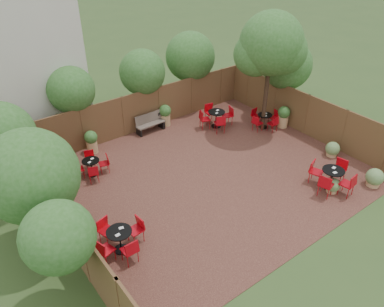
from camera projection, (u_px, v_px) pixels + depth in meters
ground at (207, 176)px, 15.74m from camera, size 80.00×80.00×0.00m
courtyard_paving at (207, 176)px, 15.73m from camera, size 12.00×10.00×0.02m
fence_back at (142, 111)px, 18.57m from camera, size 12.00×0.08×2.00m
fence_left at (60, 218)px, 12.15m from camera, size 0.08×10.00×2.00m
fence_right at (306, 114)px, 18.26m from camera, size 0.08×10.00×2.00m
neighbour_building at (12, 52)px, 16.70m from camera, size 5.00×4.00×8.00m
overhang_foliage at (134, 101)px, 15.40m from camera, size 15.71×10.50×2.77m
courtyard_tree at (271, 47)px, 16.92m from camera, size 2.92×2.84×5.65m
park_bench_left at (149, 123)px, 18.67m from camera, size 1.41×0.52×0.86m
park_bench_right at (150, 122)px, 18.68m from camera, size 1.45×0.48×0.90m
bistro_tables at (219, 159)px, 15.97m from camera, size 11.14×8.25×0.96m
planters at (150, 132)px, 17.61m from camera, size 11.45×4.26×1.14m
low_shrubs at (351, 170)px, 15.54m from camera, size 2.75×2.95×0.74m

